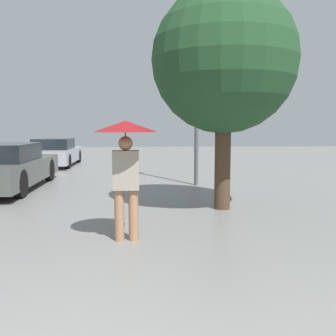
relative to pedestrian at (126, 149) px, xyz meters
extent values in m
cylinder|color=#9E7051|center=(-0.10, 0.00, -0.97)|extent=(0.14, 0.14, 0.75)
cylinder|color=#9E7051|center=(0.10, 0.00, -0.97)|extent=(0.14, 0.14, 0.75)
cube|color=gray|center=(0.00, 0.00, -0.31)|extent=(0.38, 0.22, 0.56)
sphere|color=#9E7051|center=(0.00, 0.00, 0.08)|extent=(0.20, 0.20, 0.20)
cylinder|color=#515456|center=(0.00, 0.00, -0.06)|extent=(0.02, 0.02, 0.60)
cone|color=maroon|center=(0.00, 0.00, 0.32)|extent=(0.91, 0.91, 0.16)
cube|color=#4C514C|center=(-3.36, 4.92, -0.87)|extent=(1.74, 4.58, 0.58)
cube|color=black|center=(-3.36, 4.69, -0.35)|extent=(1.48, 2.06, 0.45)
cylinder|color=black|center=(-2.58, 6.34, -1.01)|extent=(0.18, 0.67, 0.67)
cylinder|color=black|center=(-2.58, 3.50, -1.01)|extent=(0.18, 0.67, 0.67)
cube|color=#9EA3A8|center=(-3.42, 11.03, -0.90)|extent=(1.70, 4.17, 0.55)
cube|color=black|center=(-3.42, 10.82, -0.40)|extent=(1.44, 1.88, 0.45)
cylinder|color=black|center=(-4.18, 12.32, -1.04)|extent=(0.18, 0.59, 0.59)
cylinder|color=black|center=(-2.65, 12.32, -1.04)|extent=(0.18, 0.59, 0.59)
cylinder|color=black|center=(-4.18, 9.74, -1.04)|extent=(0.18, 0.59, 0.59)
cylinder|color=black|center=(-2.65, 9.74, -1.04)|extent=(0.18, 0.59, 0.59)
cylinder|color=#473323|center=(1.86, 2.00, -0.26)|extent=(0.32, 0.32, 2.16)
sphere|color=#1E4223|center=(1.86, 2.00, 1.60)|extent=(2.84, 2.84, 2.84)
cylinder|color=#515456|center=(1.80, 5.12, 1.15)|extent=(0.12, 0.12, 4.99)
camera|label=1|loc=(0.19, -5.35, 0.31)|focal=40.00mm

